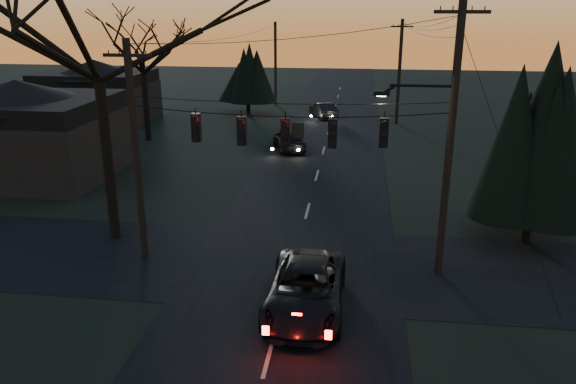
# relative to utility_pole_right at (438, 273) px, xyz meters

# --- Properties ---
(main_road) EXTENTS (8.00, 120.00, 0.02)m
(main_road) POSITION_rel_utility_pole_right_xyz_m (-5.50, 10.00, 0.01)
(main_road) COLOR black
(main_road) RESTS_ON ground
(cross_road) EXTENTS (60.00, 7.00, 0.02)m
(cross_road) POSITION_rel_utility_pole_right_xyz_m (-5.50, 0.00, 0.01)
(cross_road) COLOR black
(cross_road) RESTS_ON ground
(utility_pole_right) EXTENTS (5.00, 0.30, 10.00)m
(utility_pole_right) POSITION_rel_utility_pole_right_xyz_m (0.00, 0.00, 0.00)
(utility_pole_right) COLOR black
(utility_pole_right) RESTS_ON ground
(utility_pole_left) EXTENTS (1.80, 0.30, 8.50)m
(utility_pole_left) POSITION_rel_utility_pole_right_xyz_m (-11.50, 0.00, 0.00)
(utility_pole_left) COLOR black
(utility_pole_left) RESTS_ON ground
(utility_pole_far_r) EXTENTS (1.80, 0.30, 8.50)m
(utility_pole_far_r) POSITION_rel_utility_pole_right_xyz_m (0.00, 28.00, 0.00)
(utility_pole_far_r) COLOR black
(utility_pole_far_r) RESTS_ON ground
(utility_pole_far_l) EXTENTS (0.30, 0.30, 8.00)m
(utility_pole_far_l) POSITION_rel_utility_pole_right_xyz_m (-11.50, 36.00, 0.00)
(utility_pole_far_l) COLOR black
(utility_pole_far_l) RESTS_ON ground
(span_signal_assembly) EXTENTS (11.50, 0.44, 1.53)m
(span_signal_assembly) POSITION_rel_utility_pole_right_xyz_m (-5.74, 0.00, 5.30)
(span_signal_assembly) COLOR black
(span_signal_assembly) RESTS_ON ground
(bare_tree_left) EXTENTS (11.10, 11.10, 13.47)m
(bare_tree_left) POSITION_rel_utility_pole_right_xyz_m (-13.49, 1.73, 9.42)
(bare_tree_left) COLOR black
(bare_tree_left) RESTS_ON ground
(evergreen_right) EXTENTS (4.23, 4.23, 7.25)m
(evergreen_right) POSITION_rel_utility_pole_right_xyz_m (4.08, 3.47, 4.22)
(evergreen_right) COLOR black
(evergreen_right) RESTS_ON ground
(bare_tree_dist) EXTENTS (6.41, 6.41, 9.76)m
(bare_tree_dist) POSITION_rel_utility_pole_right_xyz_m (-18.66, 19.61, 6.82)
(bare_tree_dist) COLOR black
(bare_tree_dist) RESTS_ON ground
(evergreen_dist) EXTENTS (3.95, 3.95, 5.82)m
(evergreen_dist) POSITION_rel_utility_pole_right_xyz_m (-13.26, 30.69, 3.50)
(evergreen_dist) COLOR black
(evergreen_dist) RESTS_ON ground
(house_left_near) EXTENTS (10.00, 8.00, 5.60)m
(house_left_near) POSITION_rel_utility_pole_right_xyz_m (-22.50, 10.00, 2.80)
(house_left_near) COLOR black
(house_left_near) RESTS_ON ground
(house_left_far) EXTENTS (9.00, 7.00, 5.20)m
(house_left_far) POSITION_rel_utility_pole_right_xyz_m (-25.50, 26.00, 2.60)
(house_left_far) COLOR black
(house_left_far) RESTS_ON ground
(suv_near) EXTENTS (2.50, 5.39, 1.50)m
(suv_near) POSITION_rel_utility_pole_right_xyz_m (-4.70, -3.33, 0.75)
(suv_near) COLOR black
(suv_near) RESTS_ON ground
(sedan_oncoming_a) EXTENTS (3.00, 4.72, 1.50)m
(sedan_oncoming_a) POSITION_rel_utility_pole_right_xyz_m (-7.88, 17.90, 0.75)
(sedan_oncoming_a) COLOR black
(sedan_oncoming_a) RESTS_ON ground
(sedan_oncoming_b) EXTENTS (2.90, 4.31, 1.34)m
(sedan_oncoming_b) POSITION_rel_utility_pole_right_xyz_m (-6.30, 29.76, 0.67)
(sedan_oncoming_b) COLOR black
(sedan_oncoming_b) RESTS_ON ground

